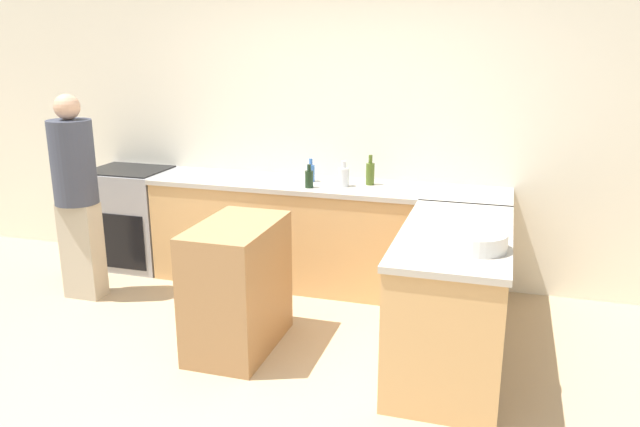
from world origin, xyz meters
TOP-DOWN VIEW (x-y plane):
  - ground_plane at (0.00, 0.00)m, footprint 14.00×14.00m
  - wall_back at (0.00, 2.04)m, footprint 8.00×0.06m
  - counter_back at (0.00, 1.71)m, footprint 3.03×0.64m
  - counter_peninsula at (1.17, 0.66)m, footprint 0.69×1.51m
  - range_oven at (-1.89, 1.71)m, footprint 0.74×0.62m
  - island_table at (-0.25, 0.46)m, footprint 0.49×0.84m
  - mixing_bowl at (1.30, 0.35)m, footprint 0.37×0.37m
  - olive_oil_bottle at (0.37, 1.79)m, footprint 0.07×0.07m
  - water_bottle_blue at (-0.14, 1.76)m, footprint 0.07×0.07m
  - vinegar_bottle_clear at (0.18, 1.67)m, footprint 0.09×0.09m
  - wine_bottle_dark at (-0.08, 1.54)m, footprint 0.07×0.07m
  - person_by_range at (-1.84, 0.90)m, footprint 0.34×0.34m

SIDE VIEW (x-z plane):
  - ground_plane at x=0.00m, z-range 0.00..0.00m
  - island_table at x=-0.25m, z-range 0.00..0.89m
  - counter_back at x=0.00m, z-range 0.00..0.91m
  - counter_peninsula at x=1.17m, z-range 0.00..0.91m
  - range_oven at x=-1.89m, z-range 0.00..0.92m
  - person_by_range at x=-1.84m, z-range 0.07..1.74m
  - mixing_bowl at x=1.30m, z-range 0.91..1.01m
  - wine_bottle_dark at x=-0.08m, z-range 0.89..1.08m
  - water_bottle_blue at x=-0.14m, z-range 0.89..1.08m
  - vinegar_bottle_clear at x=0.18m, z-range 0.88..1.09m
  - olive_oil_bottle at x=0.37m, z-range 0.88..1.13m
  - wall_back at x=0.00m, z-range 0.00..2.70m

